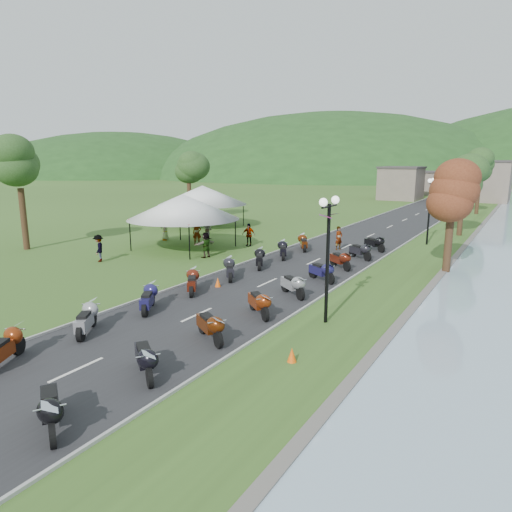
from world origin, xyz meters
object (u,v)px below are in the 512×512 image
Objects in this scene: vendor_tent_main at (184,222)px; pedestrian_c at (100,262)px; pedestrian_a at (197,245)px; pedestrian_b at (208,239)px.

vendor_tent_main is 3.10× the size of pedestrian_c.
pedestrian_a is 8.12m from pedestrian_c.
vendor_tent_main is 4.93m from pedestrian_b.
pedestrian_a is 1.03× the size of pedestrian_c.
vendor_tent_main is 3.00× the size of pedestrian_a.
pedestrian_c is at bearing 92.59° from pedestrian_b.
pedestrian_c is (-0.74, -10.55, 0.00)m from pedestrian_b.
vendor_tent_main is 3.44× the size of pedestrian_b.
vendor_tent_main is at bearing 111.47° from pedestrian_b.
pedestrian_a is (-0.21, 1.75, -2.00)m from vendor_tent_main.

